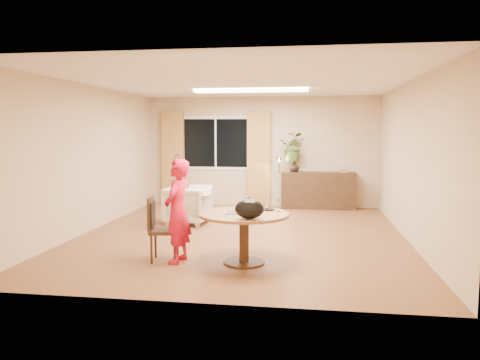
% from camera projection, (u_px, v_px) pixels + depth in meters
% --- Properties ---
extents(floor, '(6.50, 6.50, 0.00)m').
position_uv_depth(floor, '(242.00, 235.00, 8.08)').
color(floor, brown).
rests_on(floor, ground).
extents(ceiling, '(6.50, 6.50, 0.00)m').
position_uv_depth(ceiling, '(242.00, 82.00, 7.81)').
color(ceiling, white).
rests_on(ceiling, wall_back).
extents(wall_back, '(5.50, 0.00, 5.50)m').
position_uv_depth(wall_back, '(261.00, 152.00, 11.14)').
color(wall_back, tan).
rests_on(wall_back, floor).
extents(wall_left, '(0.00, 6.50, 6.50)m').
position_uv_depth(wall_left, '(90.00, 159.00, 8.34)').
color(wall_left, tan).
rests_on(wall_left, floor).
extents(wall_right, '(0.00, 6.50, 6.50)m').
position_uv_depth(wall_right, '(410.00, 161.00, 7.55)').
color(wall_right, tan).
rests_on(wall_right, floor).
extents(window, '(1.70, 0.03, 1.30)m').
position_uv_depth(window, '(216.00, 143.00, 11.26)').
color(window, white).
rests_on(window, wall_back).
extents(curtain_left, '(0.55, 0.08, 2.25)m').
position_uv_depth(curtain_left, '(173.00, 158.00, 11.38)').
color(curtain_left, '#925F2F').
rests_on(curtain_left, wall_back).
extents(curtain_right, '(0.55, 0.08, 2.25)m').
position_uv_depth(curtain_right, '(259.00, 158.00, 11.07)').
color(curtain_right, '#925F2F').
rests_on(curtain_right, wall_back).
extents(ceiling_panel, '(2.20, 0.35, 0.05)m').
position_uv_depth(ceiling_panel, '(251.00, 91.00, 8.99)').
color(ceiling_panel, white).
rests_on(ceiling_panel, ceiling).
extents(dining_table, '(1.22, 1.22, 0.69)m').
position_uv_depth(dining_table, '(244.00, 224.00, 6.29)').
color(dining_table, brown).
rests_on(dining_table, floor).
extents(dining_chair, '(0.48, 0.45, 0.89)m').
position_uv_depth(dining_chair, '(165.00, 229.00, 6.45)').
color(dining_chair, black).
rests_on(dining_chair, floor).
extents(child, '(0.55, 0.39, 1.42)m').
position_uv_depth(child, '(178.00, 211.00, 6.34)').
color(child, '#B62E0E').
rests_on(child, floor).
extents(laptop, '(0.37, 0.25, 0.24)m').
position_uv_depth(laptop, '(238.00, 205.00, 6.23)').
color(laptop, '#B7B7BC').
rests_on(laptop, dining_table).
extents(tumbler, '(0.10, 0.10, 0.12)m').
position_uv_depth(tumbler, '(246.00, 206.00, 6.51)').
color(tumbler, white).
rests_on(tumbler, dining_table).
extents(wine_glass, '(0.08, 0.08, 0.19)m').
position_uv_depth(wine_glass, '(278.00, 205.00, 6.38)').
color(wine_glass, white).
rests_on(wine_glass, dining_table).
extents(pot_lid, '(0.27, 0.27, 0.04)m').
position_uv_depth(pot_lid, '(267.00, 209.00, 6.53)').
color(pot_lid, white).
rests_on(pot_lid, dining_table).
extents(handbag, '(0.42, 0.31, 0.25)m').
position_uv_depth(handbag, '(249.00, 209.00, 5.85)').
color(handbag, black).
rests_on(handbag, dining_table).
extents(armchair, '(0.84, 0.86, 0.72)m').
position_uv_depth(armchair, '(188.00, 205.00, 9.04)').
color(armchair, beige).
rests_on(armchair, floor).
extents(throw, '(0.50, 0.59, 0.03)m').
position_uv_depth(throw, '(200.00, 187.00, 8.88)').
color(throw, beige).
rests_on(throw, armchair).
extents(sideboard, '(1.69, 0.41, 0.84)m').
position_uv_depth(sideboard, '(318.00, 190.00, 10.80)').
color(sideboard, black).
rests_on(sideboard, floor).
extents(vase, '(0.27, 0.27, 0.25)m').
position_uv_depth(vase, '(294.00, 167.00, 10.83)').
color(vase, black).
rests_on(vase, sideboard).
extents(bouquet, '(0.70, 0.65, 0.66)m').
position_uv_depth(bouquet, '(293.00, 147.00, 10.78)').
color(bouquet, '#326325').
rests_on(bouquet, vase).
extents(book_stack, '(0.20, 0.15, 0.08)m').
position_uv_depth(book_stack, '(343.00, 171.00, 10.67)').
color(book_stack, olive).
rests_on(book_stack, sideboard).
extents(desk_lamp, '(0.15, 0.15, 0.36)m').
position_uv_depth(desk_lamp, '(279.00, 164.00, 10.82)').
color(desk_lamp, black).
rests_on(desk_lamp, sideboard).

